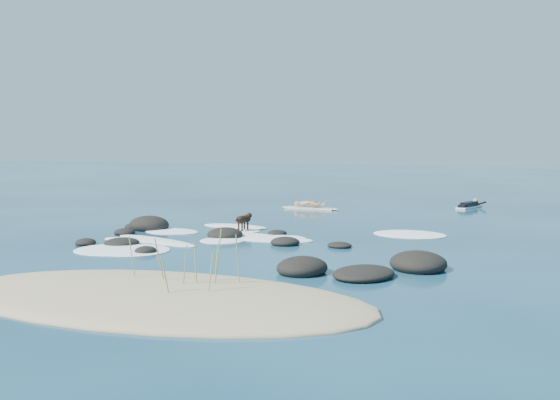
% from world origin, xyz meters
% --- Properties ---
extents(ground, '(160.00, 160.00, 0.00)m').
position_xyz_m(ground, '(0.00, 0.00, 0.00)').
color(ground, '#0A2642').
rests_on(ground, ground).
extents(sand_dune, '(9.00, 4.40, 0.60)m').
position_xyz_m(sand_dune, '(0.00, -8.20, 0.00)').
color(sand_dune, '#9E8966').
rests_on(sand_dune, ground).
extents(dune_grass, '(2.36, 1.64, 1.20)m').
position_xyz_m(dune_grass, '(0.62, -7.80, 0.63)').
color(dune_grass, olive).
rests_on(dune_grass, ground).
extents(reef_rocks, '(11.90, 7.31, 0.67)m').
position_xyz_m(reef_rocks, '(-0.35, -2.17, 0.12)').
color(reef_rocks, black).
rests_on(reef_rocks, ground).
extents(breaking_foam, '(10.65, 8.38, 0.12)m').
position_xyz_m(breaking_foam, '(-2.12, -0.56, 0.01)').
color(breaking_foam, white).
rests_on(breaking_foam, ground).
extents(standing_surfer_rig, '(2.90, 0.77, 1.65)m').
position_xyz_m(standing_surfer_rig, '(-1.97, 9.44, 0.65)').
color(standing_surfer_rig, beige).
rests_on(standing_surfer_rig, ground).
extents(paddling_surfer_rig, '(1.38, 2.33, 0.41)m').
position_xyz_m(paddling_surfer_rig, '(5.16, 12.54, 0.14)').
color(paddling_surfer_rig, silver).
rests_on(paddling_surfer_rig, ground).
extents(dog, '(0.39, 1.05, 0.67)m').
position_xyz_m(dog, '(-1.98, 1.27, 0.44)').
color(dog, black).
rests_on(dog, ground).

